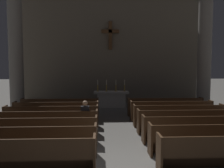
{
  "coord_description": "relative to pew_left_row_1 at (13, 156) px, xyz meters",
  "views": [
    {
      "loc": [
        -0.64,
        -5.67,
        2.66
      ],
      "look_at": [
        0.0,
        8.04,
        1.57
      ],
      "focal_mm": 37.88,
      "sensor_mm": 36.0,
      "label": 1
    }
  ],
  "objects": [
    {
      "name": "pew_left_row_5",
      "position": [
        0.0,
        4.42,
        0.0
      ],
      "size": [
        3.97,
        0.5,
        0.95
      ],
      "color": "#422B19",
      "rests_on": "ground"
    },
    {
      "name": "candlestick_inner_left",
      "position": [
        2.46,
        9.23,
        0.77
      ],
      "size": [
        0.16,
        0.16,
        0.74
      ],
      "color": "#B79338",
      "rests_on": "altar"
    },
    {
      "name": "pew_left_row_2",
      "position": [
        0.0,
        1.11,
        0.0
      ],
      "size": [
        3.97,
        0.5,
        0.95
      ],
      "color": "#422B19",
      "rests_on": "ground"
    },
    {
      "name": "altar",
      "position": [
        2.76,
        9.23,
        0.06
      ],
      "size": [
        2.2,
        0.9,
        1.01
      ],
      "color": "#BCB7AD",
      "rests_on": "ground"
    },
    {
      "name": "pew_left_row_4",
      "position": [
        0.0,
        3.32,
        0.0
      ],
      "size": [
        3.97,
        0.5,
        0.95
      ],
      "color": "#422B19",
      "rests_on": "ground"
    },
    {
      "name": "pew_right_row_4",
      "position": [
        5.51,
        3.32,
        0.0
      ],
      "size": [
        3.97,
        0.5,
        0.95
      ],
      "color": "#422B19",
      "rests_on": "ground"
    },
    {
      "name": "pew_right_row_5",
      "position": [
        5.51,
        4.42,
        0.0
      ],
      "size": [
        3.97,
        0.5,
        0.95
      ],
      "color": "#422B19",
      "rests_on": "ground"
    },
    {
      "name": "pew_left_row_7",
      "position": [
        0.0,
        6.63,
        0.0
      ],
      "size": [
        3.97,
        0.5,
        0.95
      ],
      "color": "#422B19",
      "rests_on": "ground"
    },
    {
      "name": "pew_right_row_3",
      "position": [
        5.51,
        2.21,
        0.0
      ],
      "size": [
        3.97,
        0.5,
        0.95
      ],
      "color": "#422B19",
      "rests_on": "ground"
    },
    {
      "name": "column_left_second",
      "position": [
        -2.74,
        8.2,
        3.05
      ],
      "size": [
        1.19,
        1.19,
        7.22
      ],
      "color": "gray",
      "rests_on": "ground"
    },
    {
      "name": "apse_with_cross",
      "position": [
        2.76,
        10.92,
        3.78
      ],
      "size": [
        12.27,
        0.48,
        8.51
      ],
      "color": "#706656",
      "rests_on": "ground"
    },
    {
      "name": "pew_right_row_6",
      "position": [
        5.51,
        5.53,
        0.0
      ],
      "size": [
        3.97,
        0.5,
        0.95
      ],
      "color": "#422B19",
      "rests_on": "ground"
    },
    {
      "name": "candlestick_outer_right",
      "position": [
        3.61,
        9.23,
        0.77
      ],
      "size": [
        0.16,
        0.16,
        0.74
      ],
      "color": "#B79338",
      "rests_on": "altar"
    },
    {
      "name": "pew_left_row_3",
      "position": [
        0.0,
        2.21,
        0.0
      ],
      "size": [
        3.97,
        0.5,
        0.95
      ],
      "color": "#422B19",
      "rests_on": "ground"
    },
    {
      "name": "candlestick_inner_right",
      "position": [
        3.06,
        9.23,
        0.77
      ],
      "size": [
        0.16,
        0.16,
        0.74
      ],
      "color": "#B79338",
      "rests_on": "altar"
    },
    {
      "name": "column_right_second",
      "position": [
        8.26,
        8.2,
        3.05
      ],
      "size": [
        1.19,
        1.19,
        7.22
      ],
      "color": "gray",
      "rests_on": "ground"
    },
    {
      "name": "pew_left_row_6",
      "position": [
        0.0,
        5.53,
        0.0
      ],
      "size": [
        3.97,
        0.5,
        0.95
      ],
      "color": "#422B19",
      "rests_on": "ground"
    },
    {
      "name": "pew_right_row_7",
      "position": [
        5.51,
        6.63,
        0.0
      ],
      "size": [
        3.97,
        0.5,
        0.95
      ],
      "color": "#422B19",
      "rests_on": "ground"
    },
    {
      "name": "lone_worshipper",
      "position": [
        1.51,
        3.36,
        0.22
      ],
      "size": [
        0.32,
        0.43,
        1.32
      ],
      "color": "#26262B",
      "rests_on": "ground"
    },
    {
      "name": "pew_left_row_1",
      "position": [
        0.0,
        0.0,
        0.0
      ],
      "size": [
        3.97,
        0.5,
        0.95
      ],
      "color": "#422B19",
      "rests_on": "ground"
    },
    {
      "name": "candlestick_outer_left",
      "position": [
        1.91,
        9.23,
        0.77
      ],
      "size": [
        0.16,
        0.16,
        0.74
      ],
      "color": "#B79338",
      "rests_on": "altar"
    },
    {
      "name": "pew_right_row_2",
      "position": [
        5.51,
        1.11,
        0.0
      ],
      "size": [
        3.97,
        0.5,
        0.95
      ],
      "color": "#422B19",
      "rests_on": "ground"
    }
  ]
}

